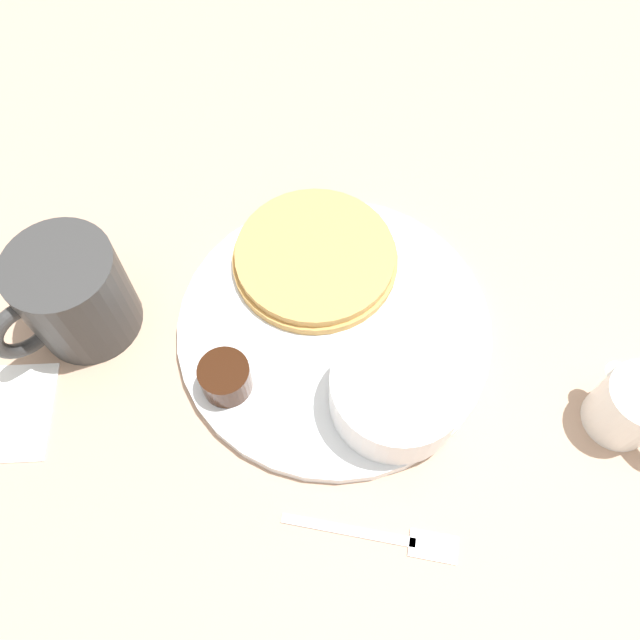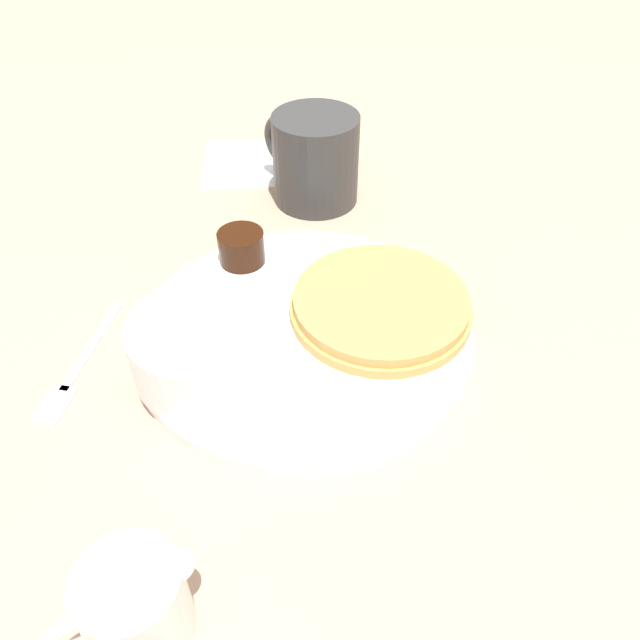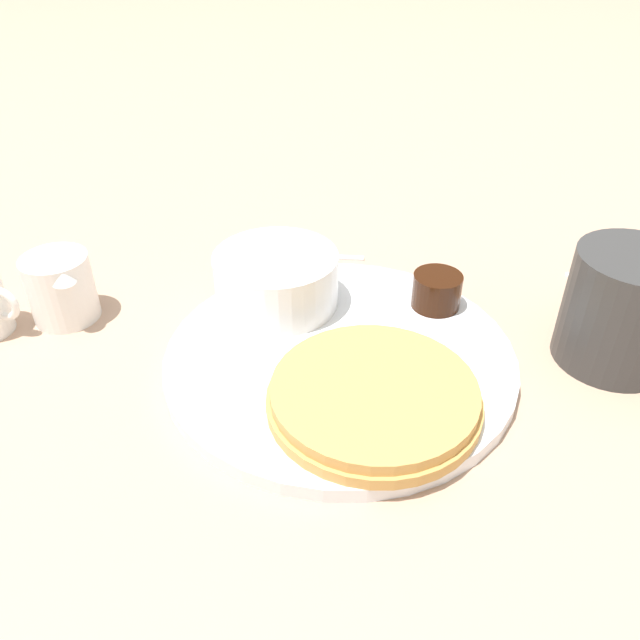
% 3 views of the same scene
% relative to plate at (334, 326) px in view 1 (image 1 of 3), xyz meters
% --- Properties ---
extents(ground_plane, '(4.00, 4.00, 0.00)m').
position_rel_plate_xyz_m(ground_plane, '(0.00, 0.00, -0.01)').
color(ground_plane, tan).
extents(plate, '(0.27, 0.27, 0.01)m').
position_rel_plate_xyz_m(plate, '(0.00, 0.00, 0.00)').
color(plate, white).
rests_on(plate, ground_plane).
extents(pancake_stack, '(0.15, 0.15, 0.02)m').
position_rel_plate_xyz_m(pancake_stack, '(0.02, -0.06, 0.01)').
color(pancake_stack, tan).
rests_on(pancake_stack, plate).
extents(bowl, '(0.11, 0.11, 0.05)m').
position_rel_plate_xyz_m(bowl, '(-0.05, 0.07, 0.03)').
color(bowl, white).
rests_on(bowl, plate).
extents(syrup_cup, '(0.04, 0.04, 0.03)m').
position_rel_plate_xyz_m(syrup_cup, '(0.09, 0.06, 0.02)').
color(syrup_cup, black).
rests_on(syrup_cup, plate).
extents(butter_ramekin, '(0.05, 0.05, 0.04)m').
position_rel_plate_xyz_m(butter_ramekin, '(-0.04, 0.09, 0.02)').
color(butter_ramekin, white).
rests_on(butter_ramekin, plate).
extents(coffee_mug, '(0.11, 0.10, 0.09)m').
position_rel_plate_xyz_m(coffee_mug, '(0.22, -0.01, 0.04)').
color(coffee_mug, '#333333').
rests_on(coffee_mug, ground_plane).
extents(creamer_pitcher_near, '(0.06, 0.07, 0.06)m').
position_rel_plate_xyz_m(creamer_pitcher_near, '(-0.23, 0.09, 0.02)').
color(creamer_pitcher_near, white).
rests_on(creamer_pitcher_near, ground_plane).
extents(fork, '(0.13, 0.04, 0.00)m').
position_rel_plate_xyz_m(fork, '(-0.04, 0.18, -0.00)').
color(fork, silver).
rests_on(fork, ground_plane).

